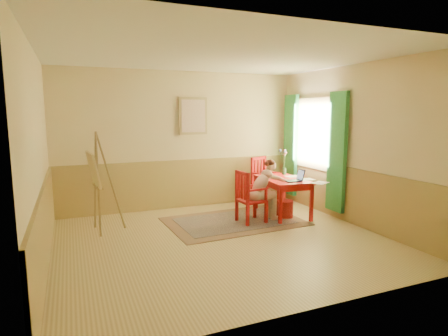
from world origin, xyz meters
name	(u,v)px	position (x,y,z in m)	size (l,w,h in m)	color
room	(223,151)	(0.00, 0.00, 1.40)	(5.04, 4.54, 2.84)	tan
wainscot	(205,198)	(0.00, 0.80, 0.50)	(5.00, 4.50, 1.00)	#A28849
window	(312,144)	(2.42, 1.10, 1.35)	(0.12, 2.01, 2.20)	white
wall_portrait	(193,116)	(0.25, 2.20, 1.90)	(0.60, 0.05, 0.76)	tan
rug	(234,221)	(0.57, 0.84, 0.01)	(2.47, 1.71, 0.02)	#8C7251
table	(283,183)	(1.62, 0.90, 0.63)	(0.82, 1.26, 0.72)	#B51715
chair_left	(249,197)	(0.79, 0.67, 0.48)	(0.48, 0.46, 0.95)	#B51715
chair_back	(264,181)	(1.72, 1.84, 0.51)	(0.58, 0.59, 1.02)	#B51715
figure	(264,187)	(1.10, 0.69, 0.62)	(0.85, 0.40, 1.13)	beige
laptop	(295,179)	(1.68, 0.57, 0.76)	(0.36, 0.22, 0.21)	#1E2338
papers	(297,179)	(1.83, 0.75, 0.72)	(0.93, 1.21, 0.00)	white
vase	(284,163)	(1.89, 1.31, 0.96)	(0.18, 0.26, 0.52)	#3F724C
wastebasket	(285,209)	(1.56, 0.72, 0.16)	(0.31, 0.31, 0.33)	red
easel	(96,173)	(-1.76, 1.18, 0.99)	(0.59, 0.75, 1.68)	olive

